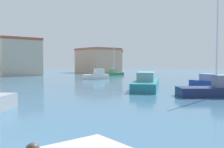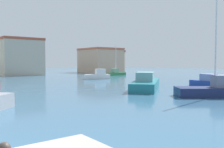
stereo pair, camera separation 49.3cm
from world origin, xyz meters
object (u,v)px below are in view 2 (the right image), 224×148
Objects in this scene: sailboat_green_distant_east at (116,73)px; motorboat_white_outer_mooring at (98,75)px; motorboat_teal_inner_mooring at (146,83)px; sailboat_navy_distant_north at (217,90)px; motorboat_blue_mid_harbor at (209,82)px.

motorboat_white_outer_mooring is at bearing -143.17° from sailboat_green_distant_east.
motorboat_teal_inner_mooring is 15.96m from motorboat_white_outer_mooring.
sailboat_navy_distant_north is at bearing -100.75° from motorboat_white_outer_mooring.
motorboat_teal_inner_mooring is at bearing 92.21° from sailboat_navy_distant_north.
motorboat_blue_mid_harbor is (6.65, 4.64, -0.05)m from sailboat_navy_distant_north.
sailboat_green_distant_east is at bearing 36.83° from motorboat_white_outer_mooring.
motorboat_blue_mid_harbor is (6.94, -2.86, -0.06)m from motorboat_teal_inner_mooring.
motorboat_teal_inner_mooring is 1.98× the size of motorboat_white_outer_mooring.
sailboat_navy_distant_north is 1.83× the size of motorboat_white_outer_mooring.
sailboat_green_distant_east is (13.65, 22.05, -0.07)m from motorboat_teal_inner_mooring.
motorboat_white_outer_mooring is 18.28m from motorboat_blue_mid_harbor.
motorboat_white_outer_mooring is at bearing 97.31° from motorboat_blue_mid_harbor.
motorboat_white_outer_mooring is at bearing 79.25° from sailboat_navy_distant_north.
sailboat_navy_distant_north reaches higher than motorboat_blue_mid_harbor.
sailboat_navy_distant_north is 1.75× the size of motorboat_blue_mid_harbor.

